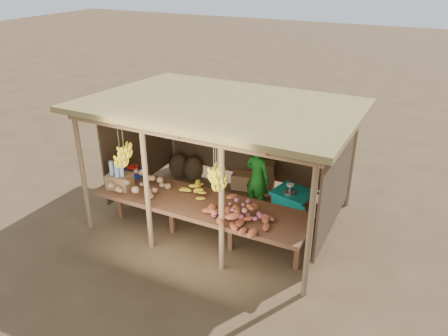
% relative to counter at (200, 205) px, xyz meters
% --- Properties ---
extents(ground, '(60.00, 60.00, 0.00)m').
position_rel_counter_xyz_m(ground, '(-0.00, 0.95, -0.74)').
color(ground, brown).
rests_on(ground, ground).
extents(stall_structure, '(4.70, 3.50, 2.43)m').
position_rel_counter_xyz_m(stall_structure, '(-0.04, 0.92, 1.18)').
color(stall_structure, '#906E4A').
rests_on(stall_structure, ground).
extents(counter, '(3.90, 1.05, 0.80)m').
position_rel_counter_xyz_m(counter, '(0.00, 0.00, 0.00)').
color(counter, brown).
rests_on(counter, ground).
extents(potato_heap, '(1.12, 0.69, 0.37)m').
position_rel_counter_xyz_m(potato_heap, '(-1.27, -0.17, 0.25)').
color(potato_heap, '#A47B54').
rests_on(potato_heap, counter).
extents(sweet_potato_heap, '(1.30, 1.07, 0.36)m').
position_rel_counter_xyz_m(sweet_potato_heap, '(0.79, -0.30, 0.24)').
color(sweet_potato_heap, '#A34C2A').
rests_on(sweet_potato_heap, counter).
extents(onion_heap, '(1.02, 0.79, 0.36)m').
position_rel_counter_xyz_m(onion_heap, '(0.90, -0.08, 0.24)').
color(onion_heap, '#B15668').
rests_on(onion_heap, counter).
extents(banana_pile, '(0.63, 0.47, 0.35)m').
position_rel_counter_xyz_m(banana_pile, '(-0.28, 0.21, 0.23)').
color(banana_pile, yellow).
rests_on(banana_pile, counter).
extents(tomato_basin, '(0.38, 0.38, 0.20)m').
position_rel_counter_xyz_m(tomato_basin, '(-1.68, 0.33, 0.14)').
color(tomato_basin, navy).
rests_on(tomato_basin, counter).
extents(bottle_box, '(0.48, 0.40, 0.54)m').
position_rel_counter_xyz_m(bottle_box, '(-1.59, -0.18, 0.27)').
color(bottle_box, olive).
rests_on(bottle_box, counter).
extents(vendor, '(0.59, 0.45, 1.46)m').
position_rel_counter_xyz_m(vendor, '(0.49, 1.44, -0.01)').
color(vendor, '#176919').
rests_on(vendor, ground).
extents(tarp_crate, '(0.85, 0.78, 0.86)m').
position_rel_counter_xyz_m(tarp_crate, '(1.28, 1.34, -0.39)').
color(tarp_crate, brown).
rests_on(tarp_crate, ground).
extents(carton_stack, '(0.99, 0.43, 0.71)m').
position_rel_counter_xyz_m(carton_stack, '(0.19, 2.15, -0.43)').
color(carton_stack, olive).
rests_on(carton_stack, ground).
extents(burlap_sacks, '(0.87, 0.45, 0.61)m').
position_rel_counter_xyz_m(burlap_sacks, '(-1.59, 2.15, -0.47)').
color(burlap_sacks, '#4E3824').
rests_on(burlap_sacks, ground).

